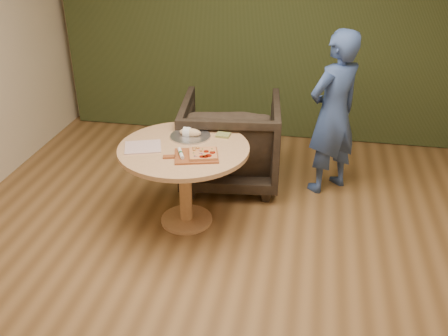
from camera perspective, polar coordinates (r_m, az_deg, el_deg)
room_shell at (r=3.17m, az=-1.43°, el=6.39°), size 5.04×6.04×2.84m
curtain at (r=5.93m, az=4.57°, el=16.55°), size 4.80×0.14×2.78m
pedestal_table at (r=4.29m, az=-4.56°, el=0.74°), size 1.12×1.12×0.75m
pizza_paddle at (r=4.05m, az=-3.33°, el=1.39°), size 0.47×0.36×0.01m
flatbread_pizza at (r=4.04m, az=-2.40°, el=1.65°), size 0.27×0.27×0.04m
cutlery_roll at (r=4.05m, az=-4.96°, el=1.69°), size 0.10×0.19×0.03m
newspaper at (r=4.25m, az=-9.26°, el=2.39°), size 0.36×0.33×0.01m
serving_tray at (r=4.40m, az=-3.87°, el=3.66°), size 0.36×0.36×0.02m
bread_roll at (r=4.39m, az=-4.00°, el=4.09°), size 0.19×0.09×0.09m
green_packet at (r=4.41m, az=-0.11°, el=3.79°), size 0.13×0.11×0.02m
armchair at (r=5.02m, az=0.78°, el=3.54°), size 1.05×1.00×0.98m
person_standing at (r=4.87m, az=12.39°, el=6.07°), size 0.69×0.68×1.61m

